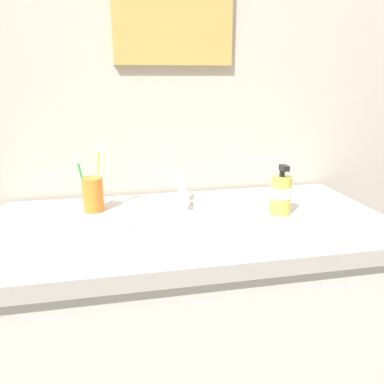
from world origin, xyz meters
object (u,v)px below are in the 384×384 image
at_px(toothbrush_yellow, 99,172).
at_px(soap_dispenser, 281,194).
at_px(toothbrush_green, 82,179).
at_px(toothbrush_cup, 93,195).
at_px(toothbrush_white, 100,173).
at_px(faucet, 181,189).

relative_size(toothbrush_yellow, soap_dispenser, 1.33).
bearing_deg(toothbrush_green, toothbrush_cup, -1.68).
height_order(toothbrush_cup, soap_dispenser, soap_dispenser).
relative_size(toothbrush_white, toothbrush_yellow, 0.98).
distance_m(toothbrush_cup, toothbrush_green, 0.06).
height_order(toothbrush_yellow, soap_dispenser, toothbrush_yellow).
xyz_separation_m(faucet, toothbrush_green, (-0.32, -0.02, 0.06)).
bearing_deg(soap_dispenser, toothbrush_cup, 165.19).
bearing_deg(toothbrush_white, toothbrush_green, -176.63).
height_order(toothbrush_cup, toothbrush_yellow, toothbrush_yellow).
bearing_deg(toothbrush_white, toothbrush_yellow, 154.85).
xyz_separation_m(toothbrush_cup, soap_dispenser, (0.57, -0.15, 0.01)).
bearing_deg(toothbrush_green, toothbrush_white, 3.37).
xyz_separation_m(toothbrush_green, toothbrush_yellow, (0.05, 0.01, 0.02)).
relative_size(faucet, toothbrush_yellow, 0.72).
relative_size(faucet, toothbrush_green, 0.86).
xyz_separation_m(toothbrush_cup, toothbrush_yellow, (0.02, 0.01, 0.07)).
height_order(faucet, toothbrush_yellow, toothbrush_yellow).
bearing_deg(faucet, toothbrush_green, -177.26).
relative_size(toothbrush_cup, toothbrush_green, 0.61).
bearing_deg(toothbrush_cup, toothbrush_green, 178.32).
height_order(faucet, toothbrush_green, toothbrush_green).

